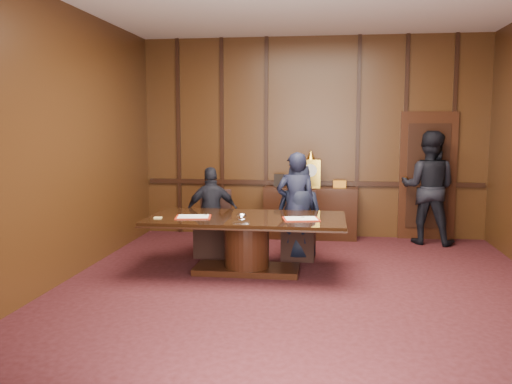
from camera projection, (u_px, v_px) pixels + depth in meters
room at (308, 147)px, 6.22m from camera, size 7.00×7.04×3.50m
sideboard at (310, 211)px, 9.46m from camera, size 1.60×0.45×1.54m
conference_table at (247, 235)px, 7.25m from camera, size 2.62×1.32×0.76m
folder_left at (193, 217)px, 7.16m from camera, size 0.51×0.40×0.02m
folder_right at (301, 219)px, 7.00m from camera, size 0.52×0.41×0.02m
inkstand at (241, 218)px, 6.76m from camera, size 0.20×0.14×0.12m
notepad at (158, 218)px, 7.09m from camera, size 0.11×0.08×0.01m
chair_left at (213, 236)px, 8.22m from camera, size 0.50×0.50×0.99m
chair_right at (299, 239)px, 8.05m from camera, size 0.50×0.50×0.99m
signatory_left at (212, 212)px, 8.10m from camera, size 0.86×0.57×1.35m
signatory_right at (299, 212)px, 7.92m from camera, size 0.75×0.55×1.42m
witness_left at (296, 207)px, 7.85m from camera, size 0.59×0.39×1.59m
witness_right at (428, 188)px, 8.99m from camera, size 1.08×0.95×1.88m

